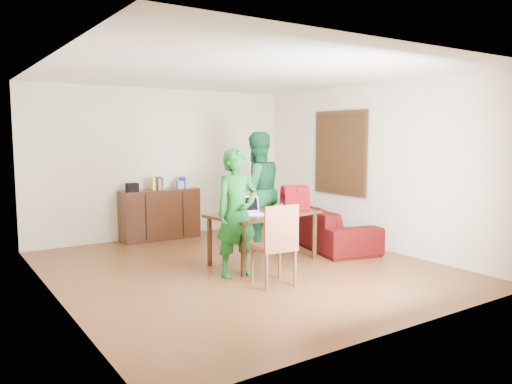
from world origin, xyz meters
TOP-DOWN VIEW (x-y plane):
  - room at (0.01, 0.13)m, footprint 5.20×5.70m
  - table at (0.41, 0.10)m, footprint 1.70×1.12m
  - chair at (-0.11, -0.88)m, footprint 0.51×0.49m
  - person_near at (-0.29, -0.29)m, footprint 0.62×0.40m
  - person_far at (0.82, 0.91)m, footprint 0.99×0.80m
  - laptop at (0.16, 0.07)m, footprint 0.40×0.32m
  - bananas at (0.39, -0.28)m, footprint 0.19×0.16m
  - bottle at (0.46, -0.26)m, footprint 0.08×0.08m
  - red_bag at (0.95, 0.07)m, footprint 0.44×0.32m
  - sofa at (1.95, 0.51)m, footprint 1.40×2.42m

SIDE VIEW (x-z plane):
  - chair at x=-0.11m, z-range -0.21..0.81m
  - sofa at x=1.95m, z-range 0.00..0.67m
  - table at x=0.41m, z-range 0.28..1.02m
  - bananas at x=0.39m, z-range 0.74..0.81m
  - laptop at x=0.16m, z-range 0.67..0.91m
  - bottle at x=0.46m, z-range 0.74..0.93m
  - person_near at x=-0.29m, z-range 0.00..1.69m
  - red_bag at x=0.95m, z-range 0.74..1.03m
  - person_far at x=0.82m, z-range 0.00..1.92m
  - room at x=0.01m, z-range -0.14..2.76m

